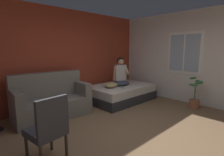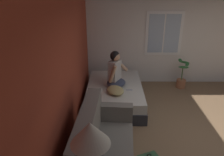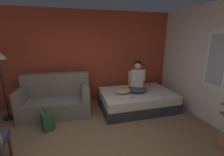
{
  "view_description": "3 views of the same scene",
  "coord_description": "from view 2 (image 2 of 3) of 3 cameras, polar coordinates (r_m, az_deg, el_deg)",
  "views": [
    {
      "loc": [
        -2.36,
        -1.91,
        1.6
      ],
      "look_at": [
        0.91,
        1.53,
        0.81
      ],
      "focal_mm": 28.0,
      "sensor_mm": 36.0,
      "label": 1
    },
    {
      "loc": [
        -3.33,
        1.84,
        2.77
      ],
      "look_at": [
        0.99,
        1.86,
        0.91
      ],
      "focal_mm": 35.0,
      "sensor_mm": 36.0,
      "label": 2
    },
    {
      "loc": [
        -0.15,
        -1.86,
        1.95
      ],
      "look_at": [
        0.76,
        1.63,
        0.97
      ],
      "focal_mm": 24.0,
      "sensor_mm": 36.0,
      "label": 3
    }
  ],
  "objects": [
    {
      "name": "ground_plane",
      "position": [
        4.71,
        24.07,
        -15.15
      ],
      "size": [
        40.0,
        40.0,
        0.0
      ],
      "primitive_type": "plane",
      "color": "brown"
    },
    {
      "name": "wall_side_with_window",
      "position": [
        6.65,
        16.49,
        10.05
      ],
      "size": [
        0.19,
        6.56,
        2.7
      ],
      "color": "silver",
      "rests_on": "ground"
    },
    {
      "name": "potted_plant",
      "position": [
        6.57,
        17.74,
        0.07
      ],
      "size": [
        0.39,
        0.37,
        0.85
      ],
      "color": "#995B3D",
      "rests_on": "ground"
    },
    {
      "name": "floor_lamp",
      "position": [
        2.05,
        -5.55,
        -17.73
      ],
      "size": [
        0.36,
        0.36,
        1.7
      ],
      "color": "black",
      "rests_on": "ground"
    },
    {
      "name": "throw_pillow",
      "position": [
        4.97,
        0.92,
        -3.22
      ],
      "size": [
        0.58,
        0.51,
        0.14
      ],
      "primitive_type": "ellipsoid",
      "rotation": [
        0.0,
        0.0,
        0.36
      ],
      "color": "tan",
      "rests_on": "bed"
    },
    {
      "name": "cell_phone",
      "position": [
        5.14,
        4.53,
        -3.15
      ],
      "size": [
        0.08,
        0.15,
        0.01
      ],
      "primitive_type": "cube",
      "rotation": [
        0.0,
        0.0,
        0.07
      ],
      "color": "#B7B7BC",
      "rests_on": "bed"
    },
    {
      "name": "person_seated",
      "position": [
        5.22,
        0.92,
        1.54
      ],
      "size": [
        0.67,
        0.64,
        0.88
      ],
      "color": "#383D51",
      "rests_on": "bed"
    },
    {
      "name": "bed",
      "position": [
        5.48,
        0.7,
        -4.25
      ],
      "size": [
        2.03,
        1.37,
        0.48
      ],
      "color": "#2D2D33",
      "rests_on": "ground"
    },
    {
      "name": "wall_back_accent",
      "position": [
        3.71,
        -12.52,
        0.22
      ],
      "size": [
        10.65,
        0.16,
        2.7
      ],
      "primitive_type": "cube",
      "color": "#993823",
      "rests_on": "ground"
    },
    {
      "name": "couch",
      "position": [
        3.59,
        -2.48,
        -18.13
      ],
      "size": [
        1.75,
        0.92,
        1.04
      ],
      "color": "slate",
      "rests_on": "ground"
    }
  ]
}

